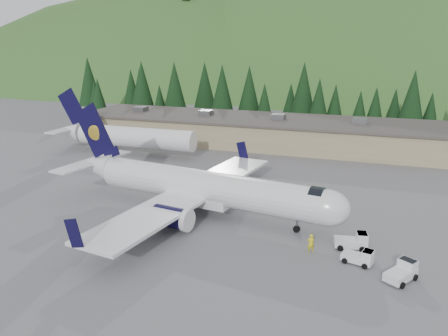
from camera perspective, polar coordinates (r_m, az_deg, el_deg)
The scene contains 10 objects.
ground at distance 51.33m, azimuth -2.21°, elevation -6.05°, with size 600.00×600.00×0.00m, color #59595E.
airliner at distance 50.72m, azimuth -3.29°, elevation -2.49°, with size 36.20×34.11×12.02m.
second_airliner at distance 80.24m, azimuth -13.22°, elevation 4.15°, with size 27.50×11.00×10.05m.
baggage_tug_a at distance 44.84m, azimuth 16.57°, elevation -9.14°, with size 3.31×2.31×1.64m.
baggage_tug_b at distance 42.09m, azimuth 17.37°, elevation -11.06°, with size 2.99×2.21×1.45m.
baggage_tug_c at distance 40.72m, azimuth 22.28°, elevation -12.43°, with size 2.94×3.36×1.61m.
terminal_building at distance 86.87m, azimuth 3.81°, elevation 4.96°, with size 71.00×17.00×6.10m.
ramp_worker at distance 42.97m, azimuth 11.27°, elevation -9.60°, with size 0.68×0.45×1.87m, color yellow.
tree_line at distance 109.12m, azimuth 2.83°, elevation 9.77°, with size 112.37×17.09×14.27m.
hills at distance 273.92m, azimuth 25.38°, elevation -7.45°, with size 614.00×330.00×300.00m.
Camera 1 is at (17.43, -44.24, 19.33)m, focal length 35.00 mm.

